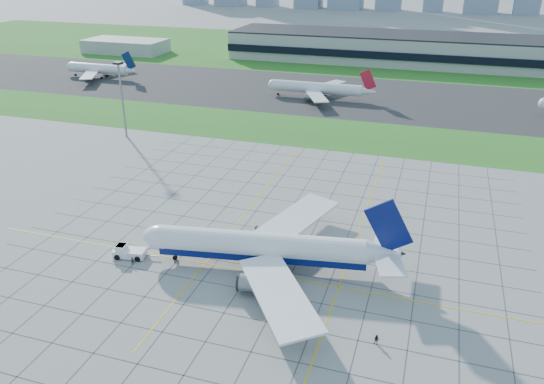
# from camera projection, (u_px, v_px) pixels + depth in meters

# --- Properties ---
(ground) EXTENTS (1400.00, 1400.00, 0.00)m
(ground) POSITION_uv_depth(u_px,v_px,m) (254.00, 267.00, 108.35)
(ground) COLOR #9A9A95
(ground) RESTS_ON ground
(grass_median) EXTENTS (700.00, 35.00, 0.04)m
(grass_median) POSITION_uv_depth(u_px,v_px,m) (339.00, 134.00, 186.27)
(grass_median) COLOR #2E671D
(grass_median) RESTS_ON ground
(asphalt_taxiway) EXTENTS (700.00, 75.00, 0.04)m
(asphalt_taxiway) POSITION_uv_depth(u_px,v_px,m) (364.00, 97.00, 233.89)
(asphalt_taxiway) COLOR #383838
(asphalt_taxiway) RESTS_ON ground
(grass_far) EXTENTS (700.00, 145.00, 0.04)m
(grass_far) POSITION_uv_depth(u_px,v_px,m) (391.00, 54.00, 329.14)
(grass_far) COLOR #2E671D
(grass_far) RESTS_ON ground
(apron_markings) EXTENTS (120.00, 130.00, 0.03)m
(apron_markings) POSITION_uv_depth(u_px,v_px,m) (272.00, 241.00, 117.83)
(apron_markings) COLOR #474744
(apron_markings) RESTS_ON ground
(terminal) EXTENTS (260.00, 43.00, 15.80)m
(terminal) POSITION_uv_depth(u_px,v_px,m) (461.00, 51.00, 293.01)
(terminal) COLOR #B7B7B2
(terminal) RESTS_ON ground
(service_block) EXTENTS (50.00, 25.00, 8.00)m
(service_block) POSITION_uv_depth(u_px,v_px,m) (126.00, 46.00, 332.91)
(service_block) COLOR #B7B7B2
(service_block) RESTS_ON ground
(light_mast) EXTENTS (2.50, 2.50, 25.60)m
(light_mast) POSITION_uv_depth(u_px,v_px,m) (121.00, 90.00, 177.31)
(light_mast) COLOR gray
(light_mast) RESTS_ON ground
(airliner) EXTENTS (54.12, 54.42, 17.12)m
(airliner) POSITION_uv_depth(u_px,v_px,m) (264.00, 247.00, 106.26)
(airliner) COLOR white
(airliner) RESTS_ON ground
(pushback_tug) EXTENTS (9.92, 4.31, 2.72)m
(pushback_tug) POSITION_uv_depth(u_px,v_px,m) (128.00, 252.00, 111.33)
(pushback_tug) COLOR white
(pushback_tug) RESTS_ON ground
(crew_near) EXTENTS (0.58, 0.69, 1.62)m
(crew_near) POSITION_uv_depth(u_px,v_px,m) (132.00, 261.00, 108.83)
(crew_near) COLOR black
(crew_near) RESTS_ON ground
(crew_far) EXTENTS (0.99, 0.83, 1.84)m
(crew_far) POSITION_uv_depth(u_px,v_px,m) (377.00, 340.00, 86.62)
(crew_far) COLOR black
(crew_far) RESTS_ON ground
(distant_jet_0) EXTENTS (37.93, 42.66, 14.08)m
(distant_jet_0) POSITION_uv_depth(u_px,v_px,m) (99.00, 69.00, 266.89)
(distant_jet_0) COLOR white
(distant_jet_0) RESTS_ON ground
(distant_jet_1) EXTENTS (45.25, 42.66, 14.08)m
(distant_jet_1) POSITION_uv_depth(u_px,v_px,m) (318.00, 88.00, 229.58)
(distant_jet_1) COLOR white
(distant_jet_1) RESTS_ON ground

